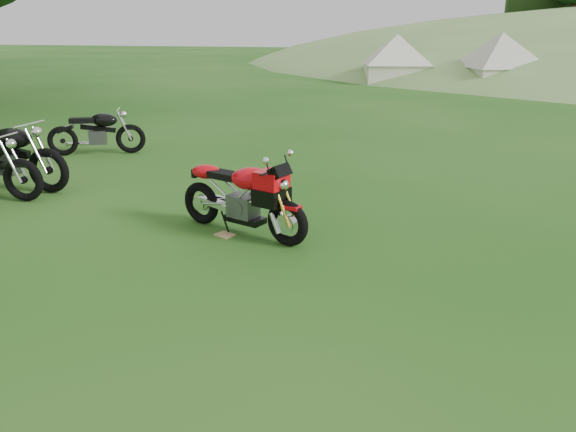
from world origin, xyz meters
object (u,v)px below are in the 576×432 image
(vintage_moto_d, at_px, (96,131))
(tent_mid, at_px, (501,58))
(vintage_moto_c, at_px, (4,154))
(plywood_board, at_px, (225,235))
(tent_left, at_px, (396,56))
(sport_motorcycle, at_px, (242,191))

(vintage_moto_d, xyz_separation_m, tent_mid, (9.00, 14.98, 0.69))
(vintage_moto_c, xyz_separation_m, vintage_moto_d, (0.01, 2.53, -0.09))
(plywood_board, bearing_deg, tent_left, 87.38)
(plywood_board, distance_m, vintage_moto_d, 5.39)
(sport_motorcycle, distance_m, vintage_moto_d, 5.44)
(sport_motorcycle, bearing_deg, plywood_board, -126.87)
(sport_motorcycle, distance_m, tent_mid, 19.17)
(sport_motorcycle, relative_size, plywood_board, 8.34)
(plywood_board, relative_size, vintage_moto_c, 0.10)
(sport_motorcycle, height_order, vintage_moto_d, sport_motorcycle)
(sport_motorcycle, bearing_deg, tent_left, 109.34)
(tent_left, height_order, tent_mid, tent_mid)
(sport_motorcycle, xyz_separation_m, vintage_moto_c, (-4.13, 1.02, 0.03))
(sport_motorcycle, relative_size, tent_mid, 0.67)
(vintage_moto_c, distance_m, tent_left, 19.26)
(vintage_moto_d, relative_size, tent_left, 0.68)
(sport_motorcycle, xyz_separation_m, vintage_moto_d, (-4.12, 3.55, -0.07))
(vintage_moto_c, xyz_separation_m, tent_left, (4.84, 18.63, 0.57))
(plywood_board, bearing_deg, sport_motorcycle, 31.71)
(tent_left, bearing_deg, vintage_moto_d, -117.48)
(tent_left, bearing_deg, vintage_moto_c, -115.34)
(sport_motorcycle, distance_m, vintage_moto_c, 4.25)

